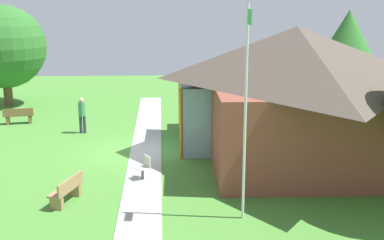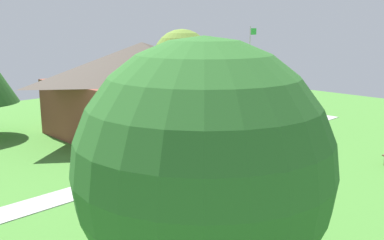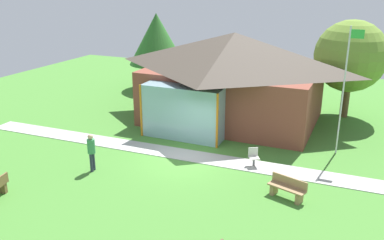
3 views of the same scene
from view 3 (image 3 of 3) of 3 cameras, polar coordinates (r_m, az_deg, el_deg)
name	(u,v)px [view 3 (image 3 of 3)]	position (r m, az deg, el deg)	size (l,w,h in m)	color
ground_plane	(185,160)	(19.59, -0.93, -5.53)	(44.00, 44.00, 0.00)	#478433
pavilion	(232,76)	(24.48, 5.53, 6.08)	(10.67, 8.68, 5.23)	brown
footpath	(190,156)	(20.00, -0.33, -4.94)	(23.85, 1.30, 0.03)	#ADADA8
flagpole	(344,87)	(20.50, 20.35, 4.37)	(0.64, 0.08, 6.15)	silver
bench_mid_right	(287,189)	(16.61, 13.05, -9.23)	(1.56, 0.87, 0.84)	#9E7A51
patio_chair_lawn_spare	(254,158)	(19.00, 8.52, -5.17)	(0.60, 0.60, 0.86)	beige
visitor_strolling_lawn	(91,149)	(18.65, -13.75, -3.98)	(0.34, 0.34, 1.74)	#2D3347
tree_behind_pavilion_left	(157,39)	(31.79, -4.90, 11.09)	(4.23, 4.23, 5.76)	brown
tree_behind_pavilion_right	(350,56)	(26.54, 21.08, 8.22)	(4.28, 4.28, 5.92)	brown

